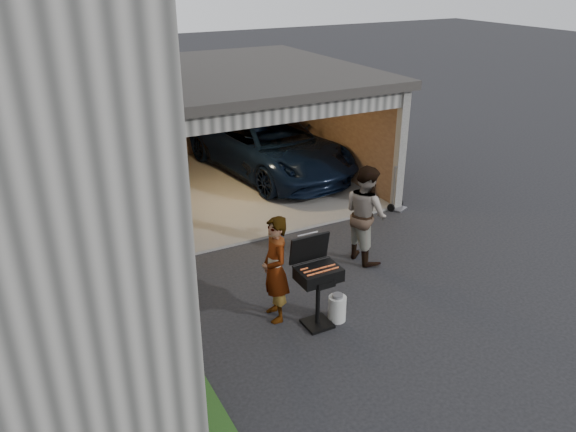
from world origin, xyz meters
name	(u,v)px	position (x,y,z in m)	size (l,w,h in m)	color
ground	(334,340)	(0.00, 0.00, 0.00)	(80.00, 80.00, 0.00)	black
garage	(212,113)	(0.76, 6.79, 1.87)	(6.80, 6.30, 2.90)	#605E59
minivan	(270,148)	(2.36, 6.90, 0.73)	(2.41, 5.23, 1.45)	black
woman	(275,269)	(-0.50, 0.94, 0.86)	(0.63, 0.41, 1.72)	#AFBBDC
man	(366,214)	(1.85, 1.90, 0.92)	(0.90, 0.70, 1.84)	#4D221E
bbq_grill	(317,276)	(-0.03, 0.48, 0.85)	(0.64, 0.57, 1.44)	black
propane_tank	(337,308)	(0.31, 0.42, 0.21)	(0.28, 0.28, 0.42)	silver
plywood_panel	(164,334)	(-2.34, 0.69, 0.46)	(0.04, 0.84, 0.94)	#552B1D
hand_truck	(397,201)	(3.87, 3.47, 0.20)	(0.48, 0.45, 1.06)	slate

